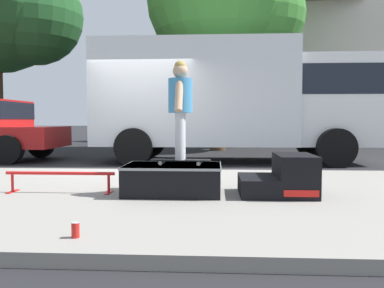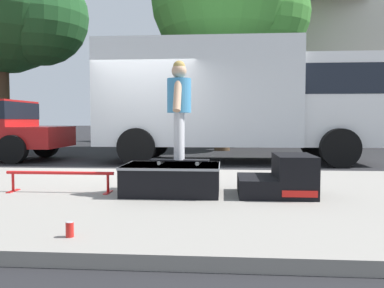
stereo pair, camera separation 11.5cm
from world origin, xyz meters
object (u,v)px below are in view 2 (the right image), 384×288
object	(u,v)px
soda_can	(70,229)
street_tree_neighbour	(8,3)
kicker_ramp	(282,178)
box_truck	(236,96)
street_tree_main	(231,1)
grind_rail	(60,176)
skateboard	(179,160)
skater_kid	(179,102)
skate_box	(172,178)

from	to	relation	value
soda_can	street_tree_neighbour	distance (m)	15.00
kicker_ramp	box_truck	size ratio (longest dim) A/B	0.14
soda_can	street_tree_main	distance (m)	12.37
grind_rail	kicker_ramp	bearing A→B (deg)	0.28
kicker_ramp	soda_can	world-z (taller)	kicker_ramp
skateboard	street_tree_neighbour	bearing A→B (deg)	127.84
box_truck	street_tree_neighbour	bearing A→B (deg)	151.42
kicker_ramp	skateboard	distance (m)	1.35
street_tree_main	grind_rail	bearing A→B (deg)	-104.79
skater_kid	skateboard	bearing A→B (deg)	-116.57
skateboard	street_tree_main	bearing A→B (deg)	84.86
skate_box	street_tree_neighbour	xyz separation A→B (m)	(-7.69, 10.03, 5.30)
street_tree_main	box_truck	bearing A→B (deg)	-88.94
skateboard	street_tree_main	distance (m)	10.33
soda_can	street_tree_main	size ratio (longest dim) A/B	0.02
kicker_ramp	street_tree_main	world-z (taller)	street_tree_main
soda_can	street_tree_neighbour	bearing A→B (deg)	120.52
grind_rail	box_truck	bearing A→B (deg)	64.84
box_truck	street_tree_main	distance (m)	5.25
grind_rail	street_tree_neighbour	size ratio (longest dim) A/B	0.17
kicker_ramp	street_tree_neighbour	distance (m)	14.55
grind_rail	soda_can	xyz separation A→B (m)	(0.92, -2.00, -0.15)
grind_rail	street_tree_main	bearing A→B (deg)	75.21
kicker_ramp	street_tree_neighbour	size ratio (longest dim) A/B	0.11
skater_kid	box_truck	xyz separation A→B (m)	(0.90, 5.29, 0.38)
street_tree_neighbour	kicker_ramp	bearing A→B (deg)	-47.75
kicker_ramp	street_tree_main	distance (m)	10.42
skate_box	soda_can	bearing A→B (deg)	-106.34
skateboard	street_tree_neighbour	xyz separation A→B (m)	(-7.79, 10.02, 5.06)
skate_box	soda_can	distance (m)	2.10
street_tree_main	street_tree_neighbour	size ratio (longest dim) A/B	0.91
skateboard	skater_kid	distance (m)	0.76
skater_kid	street_tree_neighbour	bearing A→B (deg)	127.84
box_truck	street_tree_main	world-z (taller)	street_tree_main
box_truck	street_tree_main	xyz separation A→B (m)	(-0.07, 3.87, 3.54)
skater_kid	street_tree_main	distance (m)	10.00
skate_box	kicker_ramp	xyz separation A→B (m)	(1.42, -0.00, 0.01)
kicker_ramp	street_tree_main	size ratio (longest dim) A/B	0.12
skate_box	street_tree_main	world-z (taller)	street_tree_main
kicker_ramp	skater_kid	xyz separation A→B (m)	(-1.33, 0.01, 0.99)
grind_rail	street_tree_main	world-z (taller)	street_tree_main
skate_box	street_tree_main	bearing A→B (deg)	84.27
street_tree_neighbour	soda_can	bearing A→B (deg)	-59.48
box_truck	skateboard	bearing A→B (deg)	-99.61
box_truck	street_tree_neighbour	size ratio (longest dim) A/B	0.80
grind_rail	box_truck	distance (m)	6.03
skate_box	street_tree_neighbour	world-z (taller)	street_tree_neighbour
skater_kid	box_truck	distance (m)	5.38
street_tree_neighbour	grind_rail	bearing A→B (deg)	-58.39
skate_box	soda_can	xyz separation A→B (m)	(-0.59, -2.01, -0.14)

